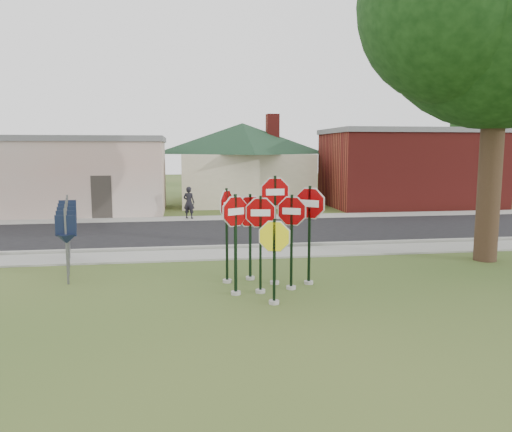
{
  "coord_description": "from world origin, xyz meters",
  "views": [
    {
      "loc": [
        -2.02,
        -10.8,
        3.51
      ],
      "look_at": [
        -0.1,
        2.0,
        1.77
      ],
      "focal_mm": 35.0,
      "sensor_mm": 36.0,
      "label": 1
    }
  ],
  "objects": [
    {
      "name": "building_house",
      "position": [
        2.0,
        22.0,
        3.65
      ],
      "size": [
        11.6,
        11.6,
        6.2
      ],
      "color": "beige",
      "rests_on": "ground"
    },
    {
      "name": "pedestrian",
      "position": [
        -1.66,
        14.21,
        0.86
      ],
      "size": [
        0.69,
        0.58,
        1.61
      ],
      "primitive_type": "imported",
      "rotation": [
        0.0,
        0.0,
        2.75
      ],
      "color": "black",
      "rests_on": "sidewalk_far"
    },
    {
      "name": "oak_tree",
      "position": [
        7.5,
        3.5,
        7.9
      ],
      "size": [
        11.24,
        10.64,
        11.73
      ],
      "color": "#301E15",
      "rests_on": "ground"
    },
    {
      "name": "sidewalk_near",
      "position": [
        0.0,
        5.5,
        0.03
      ],
      "size": [
        60.0,
        1.6,
        0.06
      ],
      "primitive_type": "cube",
      "color": "gray",
      "rests_on": "ground"
    },
    {
      "name": "curb",
      "position": [
        0.0,
        6.5,
        0.07
      ],
      "size": [
        60.0,
        0.2,
        0.14
      ],
      "primitive_type": "cube",
      "color": "gray",
      "rests_on": "ground"
    },
    {
      "name": "building_stucco",
      "position": [
        -9.0,
        18.0,
        2.15
      ],
      "size": [
        12.2,
        6.2,
        4.2
      ],
      "color": "beige",
      "rests_on": "ground"
    },
    {
      "name": "stop_sign_back_left",
      "position": [
        -0.22,
        2.27,
        1.52
      ],
      "size": [
        1.14,
        0.3,
        2.45
      ],
      "color": "#9C9891",
      "rests_on": "ground"
    },
    {
      "name": "stop_sign_center",
      "position": [
        -0.14,
        0.98,
        1.54
      ],
      "size": [
        1.01,
        0.24,
        2.5
      ],
      "color": "#9C9891",
      "rests_on": "ground"
    },
    {
      "name": "building_brick",
      "position": [
        12.0,
        18.5,
        2.4
      ],
      "size": [
        10.2,
        6.2,
        4.75
      ],
      "color": "maroon",
      "rests_on": "ground"
    },
    {
      "name": "stop_sign_far_right",
      "position": [
        1.24,
        1.6,
        1.7
      ],
      "size": [
        0.91,
        0.71,
        2.7
      ],
      "color": "#9C9891",
      "rests_on": "ground"
    },
    {
      "name": "stop_sign_yellow",
      "position": [
        0.03,
        0.05,
        1.21
      ],
      "size": [
        0.95,
        0.35,
        2.07
      ],
      "color": "#9C9891",
      "rests_on": "ground"
    },
    {
      "name": "sidewalk_far",
      "position": [
        0.0,
        14.3,
        0.03
      ],
      "size": [
        60.0,
        1.6,
        0.06
      ],
      "primitive_type": "cube",
      "color": "gray",
      "rests_on": "ground"
    },
    {
      "name": "stop_sign_right",
      "position": [
        0.68,
        1.19,
        1.53
      ],
      "size": [
        0.9,
        0.5,
        2.5
      ],
      "color": "#9C9891",
      "rests_on": "ground"
    },
    {
      "name": "road",
      "position": [
        0.0,
        10.0,
        0.02
      ],
      "size": [
        60.0,
        7.0,
        0.04
      ],
      "primitive_type": "cube",
      "color": "black",
      "rests_on": "ground"
    },
    {
      "name": "stop_sign_back_right",
      "position": [
        0.35,
        1.72,
        1.85
      ],
      "size": [
        1.04,
        0.24,
        2.94
      ],
      "color": "#9C9891",
      "rests_on": "ground"
    },
    {
      "name": "stop_sign_far_left",
      "position": [
        -0.87,
        2.05,
        1.63
      ],
      "size": [
        0.51,
        0.96,
        2.62
      ],
      "color": "#9C9891",
      "rests_on": "ground"
    },
    {
      "name": "stop_sign_left",
      "position": [
        -0.76,
        0.92,
        1.58
      ],
      "size": [
        0.88,
        0.56,
        2.56
      ],
      "color": "#9C9891",
      "rests_on": "ground"
    },
    {
      "name": "bg_tree_right",
      "position": [
        22.0,
        26.0,
        5.58
      ],
      "size": [
        5.6,
        5.6,
        8.4
      ],
      "color": "#301E15",
      "rests_on": "ground"
    },
    {
      "name": "ground",
      "position": [
        0.0,
        0.0,
        0.0
      ],
      "size": [
        120.0,
        120.0,
        0.0
      ],
      "primitive_type": "plane",
      "color": "#324E1D",
      "rests_on": "ground"
    },
    {
      "name": "route_sign_row",
      "position": [
        -5.4,
        4.5,
        1.22
      ],
      "size": [
        1.43,
        4.63,
        2.0
      ],
      "color": "#59595E",
      "rests_on": "ground"
    }
  ]
}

